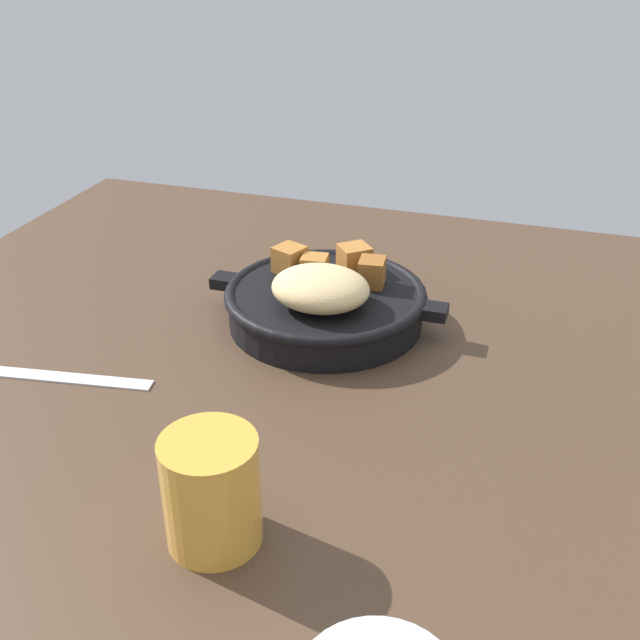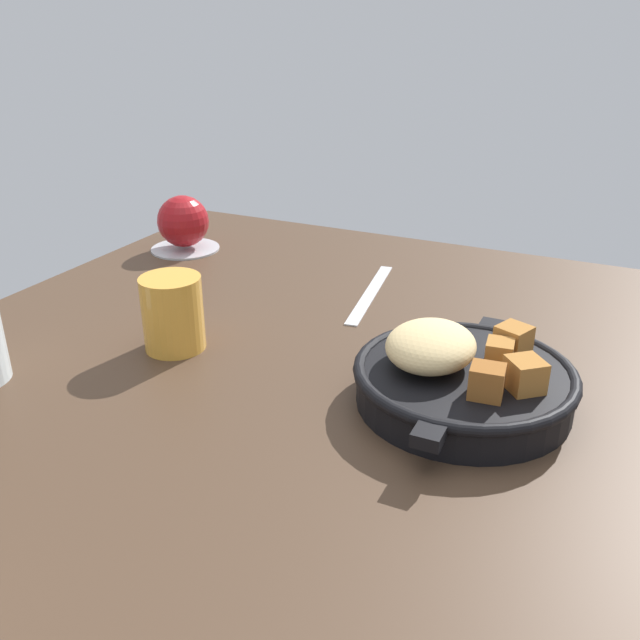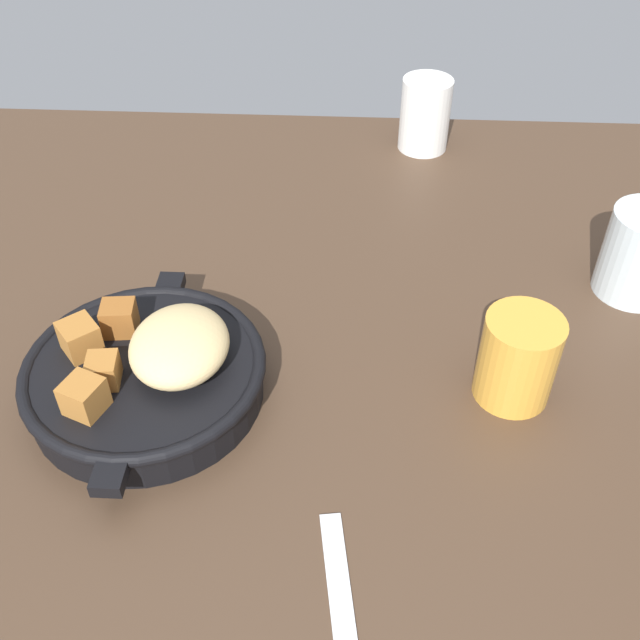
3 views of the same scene
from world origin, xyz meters
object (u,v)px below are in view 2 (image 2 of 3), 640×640
cast_iron_skillet (461,377)px  red_apple (183,221)px  butter_knife (370,293)px  juice_glass_amber (173,313)px

cast_iron_skillet → red_apple: red_apple is taller
cast_iron_skillet → red_apple: bearing=62.1°
butter_knife → juice_glass_amber: (-23.74, 13.73, 3.94)cm
cast_iron_skillet → butter_knife: size_ratio=1.20×
cast_iron_skillet → red_apple: 57.07cm
cast_iron_skillet → juice_glass_amber: (-1.85, 31.32, 1.34)cm
cast_iron_skillet → butter_knife: (21.89, 17.59, -2.60)cm
cast_iron_skillet → juice_glass_amber: size_ratio=3.04×
red_apple → butter_knife: size_ratio=0.37×
butter_knife → juice_glass_amber: 27.70cm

